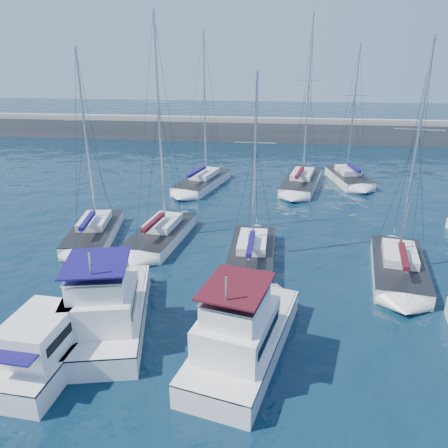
# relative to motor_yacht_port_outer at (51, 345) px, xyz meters

# --- Properties ---
(ground) EXTENTS (220.00, 220.00, 0.00)m
(ground) POSITION_rel_motor_yacht_port_outer_xyz_m (9.24, 3.67, -0.94)
(ground) COLOR black
(ground) RESTS_ON ground
(breakwater) EXTENTS (160.00, 6.00, 4.45)m
(breakwater) POSITION_rel_motor_yacht_port_outer_xyz_m (9.24, 55.67, 0.11)
(breakwater) COLOR #424244
(breakwater) RESTS_ON ground
(motor_yacht_port_outer) EXTENTS (3.22, 7.30, 3.20)m
(motor_yacht_port_outer) POSITION_rel_motor_yacht_port_outer_xyz_m (0.00, 0.00, 0.00)
(motor_yacht_port_outer) COLOR white
(motor_yacht_port_outer) RESTS_ON ground
(motor_yacht_port_inner) EXTENTS (5.53, 9.19, 4.69)m
(motor_yacht_port_inner) POSITION_rel_motor_yacht_port_outer_xyz_m (1.56, 2.72, 0.19)
(motor_yacht_port_inner) COLOR white
(motor_yacht_port_inner) RESTS_ON ground
(motor_yacht_stbd_inner) EXTENTS (5.37, 9.34, 4.69)m
(motor_yacht_stbd_inner) POSITION_rel_motor_yacht_port_outer_xyz_m (8.54, 1.35, 0.19)
(motor_yacht_stbd_inner) COLOR white
(motor_yacht_stbd_inner) RESTS_ON ground
(sailboat_mid_a) EXTENTS (4.15, 8.09, 13.98)m
(sailboat_mid_a) POSITION_rel_motor_yacht_port_outer_xyz_m (-3.70, 13.94, -0.43)
(sailboat_mid_a) COLOR silver
(sailboat_mid_a) RESTS_ON ground
(sailboat_mid_b) EXTENTS (4.10, 8.17, 16.13)m
(sailboat_mid_b) POSITION_rel_motor_yacht_port_outer_xyz_m (1.48, 14.18, -0.40)
(sailboat_mid_b) COLOR silver
(sailboat_mid_b) RESTS_ON ground
(sailboat_mid_c) EXTENTS (3.06, 8.28, 12.60)m
(sailboat_mid_c) POSITION_rel_motor_yacht_port_outer_xyz_m (8.44, 11.39, -0.44)
(sailboat_mid_c) COLOR white
(sailboat_mid_c) RESTS_ON ground
(sailboat_mid_d) EXTENTS (4.43, 8.45, 14.50)m
(sailboat_mid_d) POSITION_rel_motor_yacht_port_outer_xyz_m (17.82, 10.60, -0.43)
(sailboat_mid_d) COLOR silver
(sailboat_mid_d) RESTS_ON ground
(sailboat_back_a) EXTENTS (5.20, 9.33, 15.55)m
(sailboat_back_a) POSITION_rel_motor_yacht_port_outer_xyz_m (2.28, 28.43, -0.42)
(sailboat_back_a) COLOR white
(sailboat_back_a) RESTS_ON ground
(sailboat_back_b) EXTENTS (4.88, 9.64, 17.11)m
(sailboat_back_b) POSITION_rel_motor_yacht_port_outer_xyz_m (12.57, 29.52, -0.41)
(sailboat_back_b) COLOR silver
(sailboat_back_b) RESTS_ON ground
(sailboat_back_c) EXTENTS (4.49, 7.76, 14.48)m
(sailboat_back_c) POSITION_rel_motor_yacht_port_outer_xyz_m (17.76, 31.79, -0.41)
(sailboat_back_c) COLOR silver
(sailboat_back_c) RESTS_ON ground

